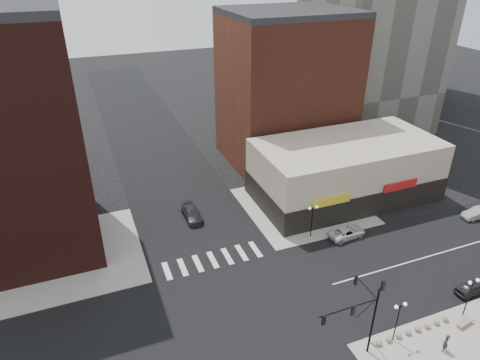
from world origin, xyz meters
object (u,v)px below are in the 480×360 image
white_suv (347,232)px  dark_sedan_north (192,214)px  silver_sedan (478,213)px  pedestrian (446,343)px  street_lamp_ne (313,214)px  street_lamp_se_a (399,313)px  dark_sedan_east (473,287)px  traffic_signal (363,309)px  street_lamp_se_b (472,288)px  stone_bench (465,323)px

white_suv → dark_sedan_north: 19.07m
white_suv → silver_sedan: (17.80, -2.52, 0.03)m
pedestrian → street_lamp_ne: bearing=-112.9°
pedestrian → street_lamp_se_a: bearing=-67.3°
white_suv → silver_sedan: size_ratio=1.13×
street_lamp_se_a → pedestrian: 4.68m
street_lamp_se_a → dark_sedan_east: size_ratio=1.10×
street_lamp_ne → pedestrian: 18.76m
traffic_signal → street_lamp_se_b: traffic_signal is taller
street_lamp_se_a → silver_sedan: bearing=27.7°
traffic_signal → dark_sedan_north: traffic_signal is taller
street_lamp_se_b → pedestrian: street_lamp_se_b is taller
street_lamp_ne → dark_sedan_east: bearing=-53.9°
street_lamp_se_a → stone_bench: bearing=-8.0°
street_lamp_ne → dark_sedan_north: 15.18m
stone_bench → silver_sedan: bearing=30.3°
street_lamp_se_a → dark_sedan_north: (-10.94, 25.01, -2.60)m
street_lamp_se_a → silver_sedan: street_lamp_se_a is taller
traffic_signal → pedestrian: size_ratio=4.38×
silver_sedan → pedestrian: pedestrian is taller
dark_sedan_north → stone_bench: 31.66m
dark_sedan_north → stone_bench: size_ratio=2.60×
dark_sedan_north → pedestrian: 30.94m
street_lamp_se_a → pedestrian: size_ratio=2.34×
street_lamp_ne → street_lamp_se_b: bearing=-66.4°
traffic_signal → stone_bench: bearing=-6.1°
street_lamp_se_b → silver_sedan: 19.20m
street_lamp_se_a → pedestrian: (3.24, -2.49, -2.28)m
street_lamp_se_a → street_lamp_ne: bearing=86.4°
street_lamp_se_b → stone_bench: 3.24m
dark_sedan_east → street_lamp_ne: bearing=34.2°
traffic_signal → street_lamp_ne: size_ratio=1.87×
white_suv → dark_sedan_north: size_ratio=0.96×
dark_sedan_north → pedestrian: (14.18, -27.50, 0.32)m
street_lamp_se_a → white_suv: bearing=71.1°
street_lamp_ne → traffic_signal: bearing=-106.7°
white_suv → street_lamp_ne: bearing=64.3°
white_suv → pedestrian: pedestrian is taller
street_lamp_ne → white_suv: street_lamp_ne is taller
street_lamp_se_a → street_lamp_se_b: bearing=0.0°
street_lamp_se_a → white_suv: (4.97, 14.50, -2.65)m
dark_sedan_north → street_lamp_se_b: bearing=-53.3°
silver_sedan → dark_sedan_north: dark_sedan_north is taller
traffic_signal → street_lamp_ne: traffic_signal is taller
silver_sedan → dark_sedan_east: bearing=-45.6°
dark_sedan_east → silver_sedan: silver_sedan is taller
street_lamp_se_b → pedestrian: (-4.76, -2.49, -2.28)m
traffic_signal → dark_sedan_north: (-7.17, 24.84, -4.27)m
street_lamp_ne → dark_sedan_east: size_ratio=1.10×
street_lamp_se_a → white_suv: 15.56m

